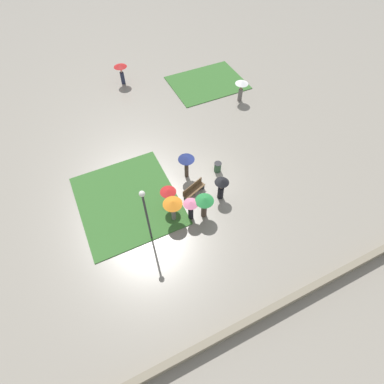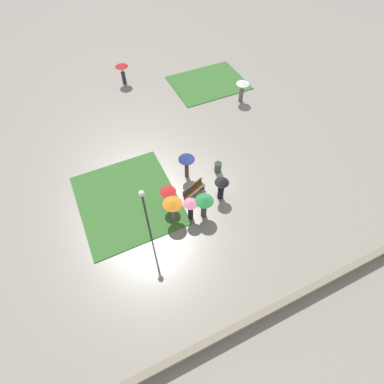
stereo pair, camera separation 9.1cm
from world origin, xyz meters
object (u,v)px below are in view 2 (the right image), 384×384
(park_bench, at_px, (194,189))
(trash_bin, at_px, (218,167))
(lone_walker_far_path, at_px, (122,69))
(crowd_person_navy, at_px, (187,161))
(crowd_person_orange, at_px, (172,205))
(crowd_person_red, at_px, (168,195))
(crowd_person_black, at_px, (221,186))
(crowd_person_pink, at_px, (191,207))
(lone_walker_mid_plaza, at_px, (242,87))
(crowd_person_green, at_px, (204,203))
(lamp_post, at_px, (145,211))

(park_bench, bearing_deg, trash_bin, 4.35)
(park_bench, height_order, lone_walker_far_path, lone_walker_far_path)
(crowd_person_navy, xyz_separation_m, lone_walker_far_path, (-0.53, 12.95, -0.05))
(crowd_person_orange, xyz_separation_m, lone_walker_far_path, (1.71, 15.84, -0.10))
(crowd_person_red, bearing_deg, park_bench, 8.68)
(crowd_person_black, bearing_deg, crowd_person_pink, -87.67)
(crowd_person_black, bearing_deg, lone_walker_mid_plaza, 130.12)
(crowd_person_red, distance_m, lone_walker_far_path, 14.93)
(trash_bin, relative_size, crowd_person_black, 0.44)
(trash_bin, height_order, crowd_person_black, crowd_person_black)
(crowd_person_black, distance_m, crowd_person_pink, 2.56)
(park_bench, distance_m, lone_walker_mid_plaza, 11.21)
(crowd_person_red, relative_size, lone_walker_far_path, 0.92)
(crowd_person_green, relative_size, lone_walker_mid_plaza, 0.96)
(crowd_person_navy, distance_m, lone_walker_mid_plaza, 9.94)
(crowd_person_orange, xyz_separation_m, crowd_person_navy, (2.24, 2.89, -0.05))
(trash_bin, bearing_deg, crowd_person_orange, -151.75)
(lone_walker_far_path, bearing_deg, lamp_post, -75.33)
(crowd_person_black, bearing_deg, park_bench, -136.34)
(trash_bin, distance_m, crowd_person_green, 4.05)
(crowd_person_green, height_order, crowd_person_black, crowd_person_green)
(lone_walker_mid_plaza, bearing_deg, crowd_person_black, -113.38)
(crowd_person_orange, bearing_deg, crowd_person_navy, -75.25)
(crowd_person_orange, bearing_deg, crowd_person_red, -44.38)
(trash_bin, height_order, crowd_person_red, crowd_person_red)
(crowd_person_orange, height_order, lone_walker_mid_plaza, crowd_person_orange)
(lone_walker_far_path, relative_size, lone_walker_mid_plaza, 1.01)
(park_bench, height_order, crowd_person_red, crowd_person_red)
(crowd_person_orange, distance_m, lone_walker_far_path, 15.93)
(crowd_person_green, xyz_separation_m, lone_walker_far_path, (-0.13, 16.41, 0.07))
(crowd_person_pink, bearing_deg, lone_walker_mid_plaza, 45.81)
(crowd_person_green, distance_m, crowd_person_orange, 1.94)
(crowd_person_black, distance_m, crowd_person_navy, 2.94)
(park_bench, xyz_separation_m, crowd_person_pink, (-0.99, -1.65, 0.73))
(lone_walker_mid_plaza, bearing_deg, park_bench, -122.68)
(park_bench, distance_m, crowd_person_green, 2.06)
(park_bench, xyz_separation_m, crowd_person_navy, (0.25, 1.62, 1.03))
(trash_bin, distance_m, lone_walker_mid_plaza, 8.72)
(trash_bin, relative_size, lone_walker_far_path, 0.41)
(park_bench, relative_size, crowd_person_black, 1.00)
(park_bench, bearing_deg, crowd_person_pink, -141.05)
(crowd_person_orange, relative_size, crowd_person_pink, 1.10)
(crowd_person_red, relative_size, crowd_person_pink, 1.02)
(lamp_post, relative_size, crowd_person_green, 2.51)
(crowd_person_orange, bearing_deg, crowd_person_black, -123.37)
(lone_walker_mid_plaza, bearing_deg, lone_walker_far_path, 155.03)
(crowd_person_red, relative_size, crowd_person_black, 1.00)
(park_bench, height_order, trash_bin, park_bench)
(crowd_person_red, height_order, crowd_person_pink, crowd_person_red)
(lamp_post, height_order, lone_walker_far_path, lamp_post)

